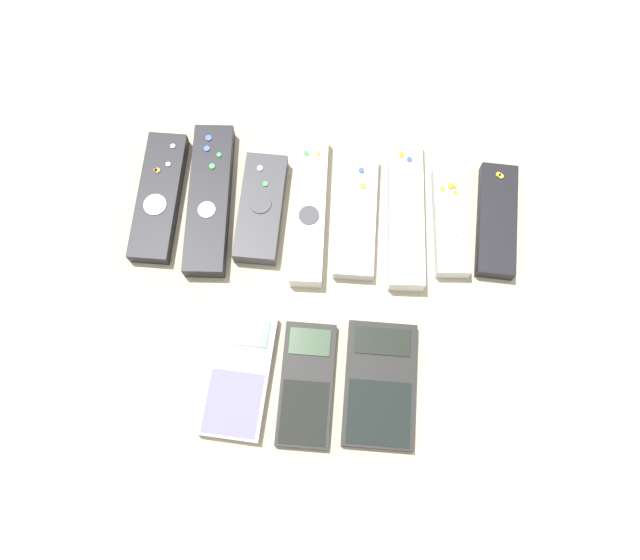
{
  "coord_description": "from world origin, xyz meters",
  "views": [
    {
      "loc": [
        0.02,
        -0.22,
        0.79
      ],
      "look_at": [
        0.0,
        0.03,
        0.01
      ],
      "focal_mm": 35.0,
      "sensor_mm": 36.0,
      "label": 1
    }
  ],
  "objects_px": {
    "remote_5": "(405,212)",
    "calculator_0": "(239,375)",
    "calculator_2": "(380,384)",
    "remote_0": "(159,197)",
    "remote_2": "(261,208)",
    "remote_3": "(310,209)",
    "calculator_1": "(307,384)",
    "remote_7": "(497,220)",
    "remote_4": "(356,216)",
    "remote_6": "(450,222)",
    "remote_1": "(210,199)"
  },
  "relations": [
    {
      "from": "remote_3",
      "to": "calculator_0",
      "type": "distance_m",
      "value": 0.24
    },
    {
      "from": "remote_3",
      "to": "calculator_1",
      "type": "distance_m",
      "value": 0.24
    },
    {
      "from": "remote_1",
      "to": "remote_7",
      "type": "bearing_deg",
      "value": -3.21
    },
    {
      "from": "remote_3",
      "to": "calculator_1",
      "type": "height_order",
      "value": "remote_3"
    },
    {
      "from": "remote_3",
      "to": "remote_5",
      "type": "distance_m",
      "value": 0.13
    },
    {
      "from": "remote_7",
      "to": "calculator_1",
      "type": "bearing_deg",
      "value": -132.51
    },
    {
      "from": "calculator_0",
      "to": "calculator_1",
      "type": "height_order",
      "value": "calculator_0"
    },
    {
      "from": "remote_0",
      "to": "remote_7",
      "type": "distance_m",
      "value": 0.46
    },
    {
      "from": "remote_0",
      "to": "calculator_1",
      "type": "distance_m",
      "value": 0.33
    },
    {
      "from": "remote_2",
      "to": "remote_6",
      "type": "relative_size",
      "value": 1.0
    },
    {
      "from": "remote_2",
      "to": "remote_1",
      "type": "bearing_deg",
      "value": 175.01
    },
    {
      "from": "remote_3",
      "to": "remote_6",
      "type": "xyz_separation_m",
      "value": [
        0.19,
        -0.0,
        -0.0
      ]
    },
    {
      "from": "remote_4",
      "to": "remote_6",
      "type": "xyz_separation_m",
      "value": [
        0.13,
        -0.0,
        0.0
      ]
    },
    {
      "from": "calculator_0",
      "to": "remote_5",
      "type": "bearing_deg",
      "value": 53.18
    },
    {
      "from": "remote_6",
      "to": "calculator_1",
      "type": "bearing_deg",
      "value": -130.75
    },
    {
      "from": "remote_2",
      "to": "remote_3",
      "type": "height_order",
      "value": "remote_3"
    },
    {
      "from": "remote_6",
      "to": "remote_3",
      "type": "bearing_deg",
      "value": 175.08
    },
    {
      "from": "remote_0",
      "to": "remote_7",
      "type": "bearing_deg",
      "value": 0.03
    },
    {
      "from": "remote_4",
      "to": "remote_5",
      "type": "bearing_deg",
      "value": 7.95
    },
    {
      "from": "remote_5",
      "to": "calculator_2",
      "type": "relative_size",
      "value": 1.4
    },
    {
      "from": "remote_7",
      "to": "calculator_0",
      "type": "relative_size",
      "value": 1.0
    },
    {
      "from": "remote_6",
      "to": "remote_7",
      "type": "bearing_deg",
      "value": 3.84
    },
    {
      "from": "remote_5",
      "to": "calculator_0",
      "type": "xyz_separation_m",
      "value": [
        -0.2,
        -0.24,
        -0.01
      ]
    },
    {
      "from": "remote_3",
      "to": "remote_1",
      "type": "bearing_deg",
      "value": 176.81
    },
    {
      "from": "remote_2",
      "to": "calculator_0",
      "type": "bearing_deg",
      "value": -90.01
    },
    {
      "from": "remote_3",
      "to": "remote_4",
      "type": "relative_size",
      "value": 1.22
    },
    {
      "from": "remote_6",
      "to": "calculator_1",
      "type": "height_order",
      "value": "remote_6"
    },
    {
      "from": "remote_7",
      "to": "calculator_2",
      "type": "xyz_separation_m",
      "value": [
        -0.15,
        -0.23,
        -0.0
      ]
    },
    {
      "from": "remote_1",
      "to": "remote_2",
      "type": "distance_m",
      "value": 0.07
    },
    {
      "from": "remote_0",
      "to": "remote_5",
      "type": "bearing_deg",
      "value": 0.44
    },
    {
      "from": "remote_5",
      "to": "calculator_1",
      "type": "bearing_deg",
      "value": -117.97
    },
    {
      "from": "remote_6",
      "to": "calculator_0",
      "type": "bearing_deg",
      "value": -142.58
    },
    {
      "from": "calculator_2",
      "to": "remote_7",
      "type": "bearing_deg",
      "value": 58.13
    },
    {
      "from": "calculator_2",
      "to": "remote_2",
      "type": "bearing_deg",
      "value": 127.89
    },
    {
      "from": "remote_7",
      "to": "calculator_1",
      "type": "height_order",
      "value": "remote_7"
    },
    {
      "from": "remote_1",
      "to": "calculator_1",
      "type": "bearing_deg",
      "value": -60.66
    },
    {
      "from": "remote_0",
      "to": "calculator_0",
      "type": "height_order",
      "value": "remote_0"
    },
    {
      "from": "remote_5",
      "to": "calculator_0",
      "type": "bearing_deg",
      "value": -132.79
    },
    {
      "from": "remote_3",
      "to": "remote_7",
      "type": "bearing_deg",
      "value": -0.79
    },
    {
      "from": "remote_2",
      "to": "remote_5",
      "type": "relative_size",
      "value": 0.7
    },
    {
      "from": "remote_1",
      "to": "calculator_1",
      "type": "distance_m",
      "value": 0.28
    },
    {
      "from": "remote_4",
      "to": "remote_7",
      "type": "distance_m",
      "value": 0.19
    },
    {
      "from": "remote_0",
      "to": "remote_2",
      "type": "bearing_deg",
      "value": -2.75
    },
    {
      "from": "remote_0",
      "to": "remote_4",
      "type": "relative_size",
      "value": 1.05
    },
    {
      "from": "remote_0",
      "to": "calculator_0",
      "type": "xyz_separation_m",
      "value": [
        0.14,
        -0.23,
        -0.0
      ]
    },
    {
      "from": "remote_3",
      "to": "remote_5",
      "type": "relative_size",
      "value": 0.99
    },
    {
      "from": "remote_0",
      "to": "calculator_2",
      "type": "xyz_separation_m",
      "value": [
        0.32,
        -0.23,
        -0.0
      ]
    },
    {
      "from": "remote_4",
      "to": "calculator_2",
      "type": "distance_m",
      "value": 0.23
    },
    {
      "from": "remote_1",
      "to": "calculator_2",
      "type": "bearing_deg",
      "value": -46.78
    },
    {
      "from": "remote_2",
      "to": "remote_5",
      "type": "height_order",
      "value": "remote_5"
    }
  ]
}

